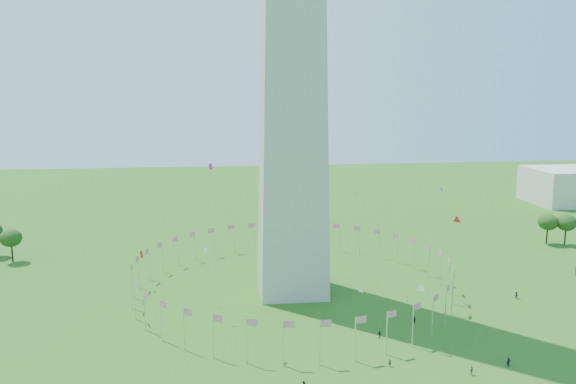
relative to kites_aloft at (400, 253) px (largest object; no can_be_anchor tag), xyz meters
name	(u,v)px	position (x,y,z in m)	size (l,w,h in m)	color
flag_ring	(292,275)	(-19.45, 26.97, -12.95)	(80.24, 80.24, 9.00)	silver
crowd	(386,384)	(-9.56, -22.76, -16.60)	(98.91, 62.74, 1.91)	gray
kites_aloft	(400,253)	(0.00, 0.00, 0.00)	(99.92, 76.15, 37.44)	red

